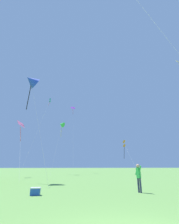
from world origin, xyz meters
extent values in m
cube|color=pink|center=(-9.99, 26.79, 9.05)|extent=(1.42, 1.89, 1.32)
cylinder|color=#3F382D|center=(-9.99, 26.79, 9.05)|extent=(1.16, 0.96, 0.61)
cylinder|color=red|center=(-9.85, 26.89, 7.19)|extent=(0.39, 0.31, 2.55)
cylinder|color=silver|center=(-8.24, 21.56, 4.46)|extent=(3.51, 10.47, 8.92)
cylinder|color=silver|center=(4.49, 5.85, 14.60)|extent=(3.88, 9.71, 29.21)
cube|color=orange|center=(12.25, 34.83, 7.38)|extent=(0.80, 0.79, 0.73)
cube|color=orange|center=(12.25, 34.83, 6.42)|extent=(0.80, 0.79, 0.73)
cylinder|color=#3F382D|center=(12.25, 34.83, 6.90)|extent=(0.04, 0.04, 1.38)
cylinder|color=black|center=(12.14, 34.88, 4.81)|extent=(0.33, 0.20, 2.94)
cylinder|color=silver|center=(12.40, 31.50, 3.38)|extent=(0.31, 6.66, 6.77)
cone|color=green|center=(-2.95, 35.38, 11.32)|extent=(1.85, 1.78, 1.55)
cylinder|color=yellow|center=(-2.95, 35.22, 9.55)|extent=(0.08, 0.40, 2.52)
cylinder|color=silver|center=(-3.58, 31.52, 5.60)|extent=(1.26, 7.74, 11.21)
cube|color=teal|center=(-6.45, 38.22, 18.86)|extent=(0.37, 0.41, 0.46)
cube|color=teal|center=(-6.45, 38.22, 18.23)|extent=(0.37, 0.41, 0.46)
cylinder|color=#3F382D|center=(-6.45, 38.22, 18.54)|extent=(0.03, 0.03, 0.90)
cylinder|color=red|center=(-6.62, 38.06, 17.56)|extent=(0.41, 0.41, 1.17)
cylinder|color=silver|center=(-7.85, 32.49, 9.23)|extent=(2.82, 11.49, 18.46)
cone|color=blue|center=(-6.62, 16.81, 12.73)|extent=(2.60, 2.50, 2.14)
cylinder|color=black|center=(-6.76, 16.97, 10.37)|extent=(0.42, 0.44, 3.35)
cylinder|color=silver|center=(-4.69, 13.70, 6.29)|extent=(3.86, 6.24, 12.58)
cube|color=yellow|center=(17.09, 18.11, 18.86)|extent=(1.11, 0.51, 0.92)
cylinder|color=#3F382D|center=(17.09, 18.11, 18.86)|extent=(0.69, 0.33, 0.52)
cube|color=purple|center=(-0.09, 44.34, 18.85)|extent=(1.44, 0.79, 1.02)
cylinder|color=#3F382D|center=(-0.09, 44.34, 18.85)|extent=(1.10, 0.39, 0.42)
cylinder|color=red|center=(-0.05, 44.50, 17.65)|extent=(0.16, 0.39, 1.51)
cylinder|color=silver|center=(-0.01, 38.43, 9.38)|extent=(0.18, 11.83, 18.76)
cylinder|color=#2D3351|center=(3.50, 7.29, 0.45)|extent=(0.12, 0.12, 0.90)
cylinder|color=#2D3351|center=(3.43, 7.46, 0.45)|extent=(0.12, 0.12, 0.90)
cube|color=green|center=(3.46, 7.38, 1.23)|extent=(0.28, 0.29, 0.67)
cylinder|color=green|center=(3.52, 7.25, 1.40)|extent=(0.20, 0.31, 0.63)
cylinder|color=green|center=(3.41, 7.51, 1.40)|extent=(0.20, 0.31, 0.63)
sphere|color=tan|center=(3.46, 7.38, 1.69)|extent=(0.25, 0.25, 0.25)
cube|color=#2351B2|center=(-3.26, 7.22, 0.19)|extent=(0.56, 0.36, 0.38)
cube|color=white|center=(-3.26, 7.22, 0.41)|extent=(0.60, 0.40, 0.06)
camera|label=1|loc=(-1.49, -4.18, 1.66)|focal=26.63mm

